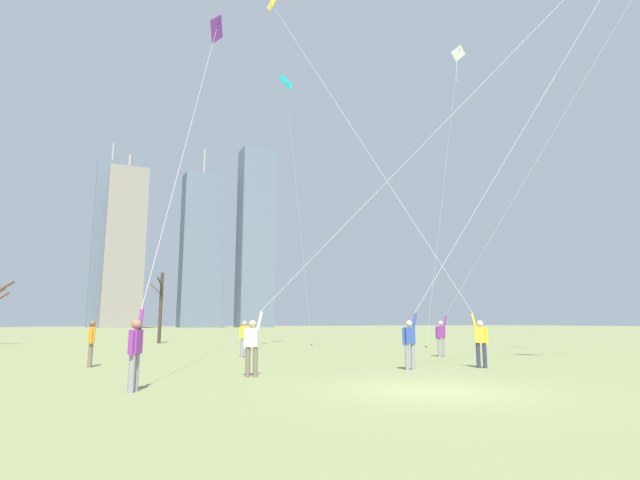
{
  "coord_description": "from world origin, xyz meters",
  "views": [
    {
      "loc": [
        -7.44,
        -9.71,
        1.56
      ],
      "look_at": [
        0.0,
        6.0,
        4.41
      ],
      "focal_mm": 28.15,
      "sensor_mm": 36.0,
      "label": 1
    }
  ],
  "objects_px": {
    "bystander_strolling_midfield": "(91,341)",
    "distant_kite_high_overhead_white": "(456,70)",
    "kite_flyer_foreground_right_purple": "(170,214)",
    "distant_kite_drifting_right_teal": "(288,99)",
    "kite_flyer_midfield_center_red": "(371,215)",
    "bystander_far_off_by_trees": "(244,337)",
    "bare_tree_center": "(161,305)",
    "kite_flyer_midfield_right_orange": "(445,278)",
    "kite_flyer_far_back_pink": "(483,263)",
    "kite_flyer_foreground_left_yellow": "(437,271)"
  },
  "relations": [
    {
      "from": "bystander_strolling_midfield",
      "to": "distant_kite_high_overhead_white",
      "type": "relative_size",
      "value": 0.07
    },
    {
      "from": "kite_flyer_foreground_right_purple",
      "to": "distant_kite_drifting_right_teal",
      "type": "distance_m",
      "value": 20.35
    },
    {
      "from": "kite_flyer_midfield_center_red",
      "to": "bystander_far_off_by_trees",
      "type": "xyz_separation_m",
      "value": [
        -0.99,
        9.43,
        -3.85
      ]
    },
    {
      "from": "distant_kite_high_overhead_white",
      "to": "bare_tree_center",
      "type": "xyz_separation_m",
      "value": [
        -18.75,
        12.48,
        -17.36
      ]
    },
    {
      "from": "bystander_strolling_midfield",
      "to": "bare_tree_center",
      "type": "xyz_separation_m",
      "value": [
        5.02,
        19.89,
        1.93
      ]
    },
    {
      "from": "distant_kite_drifting_right_teal",
      "to": "kite_flyer_foreground_right_purple",
      "type": "bearing_deg",
      "value": -122.99
    },
    {
      "from": "kite_flyer_foreground_right_purple",
      "to": "kite_flyer_midfield_right_orange",
      "type": "bearing_deg",
      "value": -5.65
    },
    {
      "from": "kite_flyer_far_back_pink",
      "to": "bare_tree_center",
      "type": "xyz_separation_m",
      "value": [
        -10.25,
        23.13,
        -1.26
      ]
    },
    {
      "from": "kite_flyer_midfield_center_red",
      "to": "distant_kite_drifting_right_teal",
      "type": "bearing_deg",
      "value": 77.39
    },
    {
      "from": "bystander_strolling_midfield",
      "to": "bare_tree_center",
      "type": "bearing_deg",
      "value": 75.84
    },
    {
      "from": "kite_flyer_far_back_pink",
      "to": "bare_tree_center",
      "type": "distance_m",
      "value": 25.34
    },
    {
      "from": "kite_flyer_midfield_right_orange",
      "to": "distant_kite_drifting_right_teal",
      "type": "relative_size",
      "value": 1.06
    },
    {
      "from": "distant_kite_high_overhead_white",
      "to": "kite_flyer_foreground_left_yellow",
      "type": "bearing_deg",
      "value": -135.09
    },
    {
      "from": "bystander_far_off_by_trees",
      "to": "distant_kite_drifting_right_teal",
      "type": "height_order",
      "value": "distant_kite_drifting_right_teal"
    },
    {
      "from": "kite_flyer_foreground_left_yellow",
      "to": "bare_tree_center",
      "type": "relative_size",
      "value": 3.63
    },
    {
      "from": "kite_flyer_midfield_center_red",
      "to": "distant_kite_high_overhead_white",
      "type": "distance_m",
      "value": 26.85
    },
    {
      "from": "kite_flyer_midfield_center_red",
      "to": "bare_tree_center",
      "type": "relative_size",
      "value": 3.03
    },
    {
      "from": "kite_flyer_midfield_center_red",
      "to": "distant_kite_drifting_right_teal",
      "type": "xyz_separation_m",
      "value": [
        3.64,
        16.25,
        11.31
      ]
    },
    {
      "from": "kite_flyer_midfield_center_red",
      "to": "kite_flyer_foreground_left_yellow",
      "type": "bearing_deg",
      "value": 28.97
    },
    {
      "from": "kite_flyer_midfield_center_red",
      "to": "kite_flyer_far_back_pink",
      "type": "bearing_deg",
      "value": 25.81
    },
    {
      "from": "kite_flyer_midfield_right_orange",
      "to": "bystander_far_off_by_trees",
      "type": "bearing_deg",
      "value": 119.47
    },
    {
      "from": "kite_flyer_midfield_right_orange",
      "to": "bare_tree_center",
      "type": "relative_size",
      "value": 3.55
    },
    {
      "from": "kite_flyer_midfield_right_orange",
      "to": "bare_tree_center",
      "type": "height_order",
      "value": "kite_flyer_midfield_right_orange"
    },
    {
      "from": "kite_flyer_foreground_left_yellow",
      "to": "kite_flyer_far_back_pink",
      "type": "bearing_deg",
      "value": 21.84
    },
    {
      "from": "bystander_strolling_midfield",
      "to": "distant_kite_high_overhead_white",
      "type": "xyz_separation_m",
      "value": [
        23.77,
        7.4,
        19.3
      ]
    },
    {
      "from": "kite_flyer_foreground_right_purple",
      "to": "bystander_strolling_midfield",
      "type": "height_order",
      "value": "kite_flyer_foreground_right_purple"
    },
    {
      "from": "distant_kite_high_overhead_white",
      "to": "distant_kite_drifting_right_teal",
      "type": "xyz_separation_m",
      "value": [
        -12.84,
        1.74,
        -4.14
      ]
    },
    {
      "from": "kite_flyer_foreground_left_yellow",
      "to": "bystander_strolling_midfield",
      "type": "bearing_deg",
      "value": 157.91
    },
    {
      "from": "kite_flyer_foreground_right_purple",
      "to": "bare_tree_center",
      "type": "relative_size",
      "value": 2.99
    },
    {
      "from": "bystander_far_off_by_trees",
      "to": "bystander_strolling_midfield",
      "type": "distance_m",
      "value": 6.71
    },
    {
      "from": "bystander_strolling_midfield",
      "to": "distant_kite_drifting_right_teal",
      "type": "bearing_deg",
      "value": 39.93
    },
    {
      "from": "kite_flyer_far_back_pink",
      "to": "kite_flyer_midfield_center_red",
      "type": "height_order",
      "value": "kite_flyer_far_back_pink"
    },
    {
      "from": "kite_flyer_foreground_left_yellow",
      "to": "kite_flyer_foreground_right_purple",
      "type": "relative_size",
      "value": 1.21
    },
    {
      "from": "bystander_far_off_by_trees",
      "to": "kite_flyer_foreground_left_yellow",
      "type": "bearing_deg",
      "value": -52.92
    },
    {
      "from": "kite_flyer_midfield_right_orange",
      "to": "kite_flyer_foreground_left_yellow",
      "type": "distance_m",
      "value": 1.43
    },
    {
      "from": "bystander_far_off_by_trees",
      "to": "bare_tree_center",
      "type": "bearing_deg",
      "value": 94.17
    },
    {
      "from": "distant_kite_drifting_right_teal",
      "to": "kite_flyer_midfield_right_orange",
      "type": "bearing_deg",
      "value": -89.89
    },
    {
      "from": "distant_kite_high_overhead_white",
      "to": "distant_kite_drifting_right_teal",
      "type": "distance_m",
      "value": 13.6
    },
    {
      "from": "kite_flyer_foreground_left_yellow",
      "to": "bystander_far_off_by_trees",
      "type": "xyz_separation_m",
      "value": [
        -5.32,
        7.03,
        -2.57
      ]
    },
    {
      "from": "kite_flyer_midfield_right_orange",
      "to": "bare_tree_center",
      "type": "xyz_separation_m",
      "value": [
        -5.94,
        25.81,
        -0.22
      ]
    },
    {
      "from": "kite_flyer_foreground_left_yellow",
      "to": "bystander_far_off_by_trees",
      "type": "height_order",
      "value": "kite_flyer_foreground_left_yellow"
    },
    {
      "from": "kite_flyer_midfield_center_red",
      "to": "bystander_far_off_by_trees",
      "type": "height_order",
      "value": "kite_flyer_midfield_center_red"
    },
    {
      "from": "kite_flyer_foreground_left_yellow",
      "to": "bare_tree_center",
      "type": "distance_m",
      "value": 25.48
    },
    {
      "from": "kite_flyer_foreground_left_yellow",
      "to": "kite_flyer_foreground_right_purple",
      "type": "height_order",
      "value": "kite_flyer_foreground_left_yellow"
    },
    {
      "from": "kite_flyer_midfield_right_orange",
      "to": "kite_flyer_midfield_center_red",
      "type": "distance_m",
      "value": 4.21
    },
    {
      "from": "kite_flyer_midfield_right_orange",
      "to": "kite_flyer_foreground_right_purple",
      "type": "distance_m",
      "value": 9.4
    },
    {
      "from": "kite_flyer_midfield_center_red",
      "to": "bystander_strolling_midfield",
      "type": "height_order",
      "value": "kite_flyer_midfield_center_red"
    },
    {
      "from": "kite_flyer_midfield_right_orange",
      "to": "distant_kite_drifting_right_teal",
      "type": "distance_m",
      "value": 19.9
    },
    {
      "from": "kite_flyer_foreground_left_yellow",
      "to": "distant_kite_drifting_right_teal",
      "type": "distance_m",
      "value": 18.74
    },
    {
      "from": "kite_flyer_midfield_center_red",
      "to": "distant_kite_high_overhead_white",
      "type": "xyz_separation_m",
      "value": [
        16.48,
        14.51,
        15.45
      ]
    }
  ]
}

